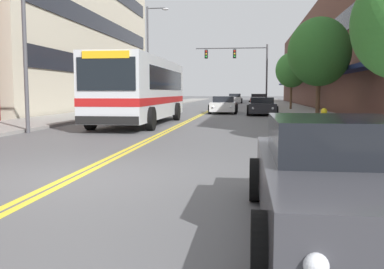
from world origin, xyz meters
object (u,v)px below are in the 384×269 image
car_black_parked_left_mid (167,103)px  car_charcoal_parked_right_far (262,107)px  car_dark_grey_parked_right_foreground (338,180)px  street_tree_right_mid (319,52)px  city_bus (142,88)px  car_red_parked_right_mid (259,101)px  car_white_moving_second (224,105)px  street_tree_right_far (291,70)px  fire_hydrant (324,121)px  car_navy_parked_left_far (154,104)px  traffic_signal_mast (242,62)px  car_silver_moving_lead (235,99)px  street_lamp_left_near (32,9)px  street_lamp_left_far (150,51)px

car_black_parked_left_mid → car_charcoal_parked_right_far: (8.66, -10.09, 0.03)m
car_dark_grey_parked_right_foreground → street_tree_right_mid: size_ratio=0.85×
car_black_parked_left_mid → street_tree_right_mid: street_tree_right_mid is taller
city_bus → car_red_parked_right_mid: size_ratio=2.32×
car_white_moving_second → car_charcoal_parked_right_far: bearing=-37.3°
street_tree_right_mid → car_black_parked_left_mid: bearing=125.3°
street_tree_right_far → city_bus: bearing=-118.1°
car_black_parked_left_mid → fire_hydrant: (10.35, -25.02, 0.03)m
car_navy_parked_left_far → street_tree_right_mid: (11.46, -10.12, 3.18)m
car_black_parked_left_mid → car_dark_grey_parked_right_foreground: (8.70, -35.65, 0.06)m
car_charcoal_parked_right_far → traffic_signal_mast: bearing=96.2°
car_navy_parked_left_far → car_dark_grey_parked_right_foreground: 30.76m
car_silver_moving_lead → car_black_parked_left_mid: bearing=-104.5°
car_silver_moving_lead → street_tree_right_far: (5.60, -24.82, 2.85)m
fire_hydrant → street_tree_right_far: bearing=87.3°
car_silver_moving_lead → traffic_signal_mast: 17.80m
car_charcoal_parked_right_far → street_lamp_left_near: size_ratio=0.53×
car_charcoal_parked_right_far → street_lamp_left_near: street_lamp_left_near is taller
street_tree_right_mid → fire_hydrant: (-1.16, -8.76, -3.20)m
car_red_parked_right_mid → car_navy_parked_left_far: bearing=-126.6°
car_black_parked_left_mid → fire_hydrant: 27.07m
car_black_parked_left_mid → street_lamp_left_near: street_lamp_left_near is taller
street_tree_right_mid → street_lamp_left_far: bearing=135.3°
city_bus → traffic_signal_mast: bearing=79.3°
traffic_signal_mast → street_tree_right_far: (4.39, -7.54, -1.23)m
car_navy_parked_left_far → traffic_signal_mast: 13.84m
fire_hydrant → car_navy_parked_left_far: bearing=118.6°
city_bus → street_lamp_left_far: size_ratio=1.22×
city_bus → car_dark_grey_parked_right_foreground: (6.35, -16.26, -1.19)m
street_tree_right_mid → street_tree_right_far: street_tree_right_mid is taller
car_black_parked_left_mid → fire_hydrant: size_ratio=5.37×
traffic_signal_mast → street_lamp_left_near: 30.83m
car_red_parked_right_mid → car_white_moving_second: car_red_parked_right_mid is taller
city_bus → street_lamp_left_near: street_lamp_left_near is taller
car_red_parked_right_mid → car_white_moving_second: 13.98m
street_lamp_left_near → street_lamp_left_far: bearing=90.3°
car_charcoal_parked_right_far → car_navy_parked_left_far: bearing=155.3°
car_red_parked_right_mid → street_lamp_left_near: 32.16m
city_bus → car_black_parked_left_mid: 19.57m
car_black_parked_left_mid → traffic_signal_mast: size_ratio=0.64×
city_bus → street_lamp_left_near: 6.81m
car_dark_grey_parked_right_foreground → car_red_parked_right_mid: size_ratio=1.01×
car_red_parked_right_mid → car_silver_moving_lead: bearing=100.3°
car_navy_parked_left_far → street_lamp_left_far: 4.99m
car_silver_moving_lead → street_tree_right_far: size_ratio=1.00×
car_red_parked_right_mid → street_tree_right_mid: 22.34m
street_tree_right_mid → car_navy_parked_left_far: bearing=138.5°
car_charcoal_parked_right_far → street_lamp_left_far: (-9.33, 5.90, 4.55)m
car_silver_moving_lead → street_tree_right_far: street_tree_right_far is taller
car_charcoal_parked_right_far → traffic_signal_mast: traffic_signal_mast is taller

